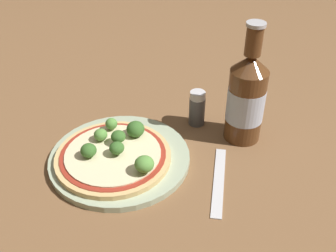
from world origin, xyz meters
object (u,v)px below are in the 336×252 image
(beer_bottle, at_px, (246,98))
(pepper_shaker, at_px, (197,108))
(pizza, at_px, (114,156))
(fork, at_px, (219,180))

(beer_bottle, height_order, pepper_shaker, beer_bottle)
(pizza, height_order, fork, pizza)
(pepper_shaker, relative_size, fork, 0.43)
(pizza, xyz_separation_m, fork, (0.19, 0.01, -0.02))
(pizza, relative_size, fork, 1.20)
(pepper_shaker, height_order, fork, pepper_shaker)
(beer_bottle, distance_m, pepper_shaker, 0.11)
(pizza, relative_size, beer_bottle, 0.89)
(beer_bottle, relative_size, fork, 1.36)
(pizza, bearing_deg, pepper_shaker, 56.06)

